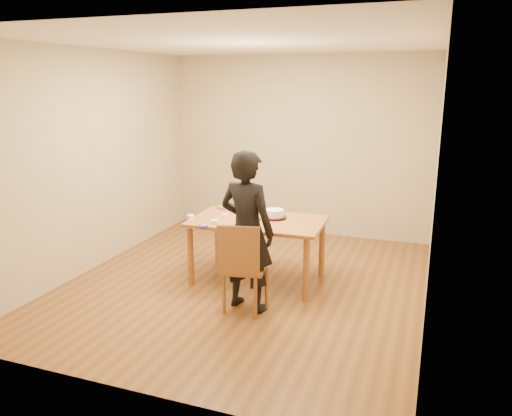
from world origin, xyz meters
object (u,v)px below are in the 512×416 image
(dining_chair, at_px, (245,268))
(cake, at_px, (275,213))
(person, at_px, (247,231))
(cake_plate, at_px, (275,217))
(dining_table, at_px, (257,221))

(dining_chair, distance_m, cake, 0.97)
(cake, xyz_separation_m, person, (-0.02, -0.86, 0.03))
(cake_plate, distance_m, cake, 0.05)
(cake_plate, relative_size, person, 0.17)
(dining_table, bearing_deg, person, -80.49)
(person, bearing_deg, cake_plate, -78.81)
(cake_plate, relative_size, cake, 1.25)
(dining_chair, xyz_separation_m, cake_plate, (0.02, 0.90, 0.31))
(dining_chair, height_order, cake_plate, cake_plate)
(dining_table, height_order, dining_chair, dining_table)
(cake, relative_size, person, 0.14)
(dining_chair, bearing_deg, dining_table, 90.39)
(cake_plate, height_order, person, person)
(dining_table, height_order, cake, cake)
(cake, distance_m, person, 0.86)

